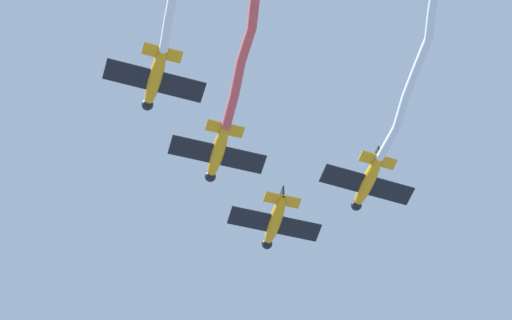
{
  "coord_description": "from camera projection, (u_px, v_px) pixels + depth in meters",
  "views": [
    {
      "loc": [
        20.37,
        50.05,
        6.87
      ],
      "look_at": [
        5.85,
        -0.09,
        79.8
      ],
      "focal_mm": 80.66,
      "sensor_mm": 36.0,
      "label": 1
    }
  ],
  "objects": [
    {
      "name": "airplane_lead",
      "position": [
        275.0,
        222.0,
        93.34
      ],
      "size": [
        7.57,
        5.63,
        1.91
      ],
      "rotation": [
        0.0,
        0.0,
        4.69
      ],
      "color": "orange"
    },
    {
      "name": "airplane_left_wing",
      "position": [
        218.0,
        153.0,
        89.32
      ],
      "size": [
        7.56,
        5.62,
        1.91
      ],
      "rotation": [
        0.0,
        0.0,
        4.7
      ],
      "color": "orange"
    },
    {
      "name": "smoke_trail_left_wing",
      "position": [
        249.0,
        5.0,
        82.87
      ],
      "size": [
        4.26,
        20.32,
        3.31
      ],
      "color": "#DB4C4C"
    },
    {
      "name": "airplane_right_wing",
      "position": [
        367.0,
        183.0,
        91.4
      ],
      "size": [
        7.6,
        5.66,
        1.91
      ],
      "rotation": [
        0.0,
        0.0,
        4.75
      ],
      "color": "orange"
    },
    {
      "name": "smoke_trail_right_wing",
      "position": [
        423.0,
        14.0,
        82.51
      ],
      "size": [
        6.26,
        25.47,
        1.52
      ],
      "color": "white"
    },
    {
      "name": "airplane_slot",
      "position": [
        155.0,
        79.0,
        85.05
      ],
      "size": [
        7.54,
        5.6,
        1.91
      ],
      "rotation": [
        0.0,
        0.0,
        4.72
      ],
      "color": "orange"
    }
  ]
}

